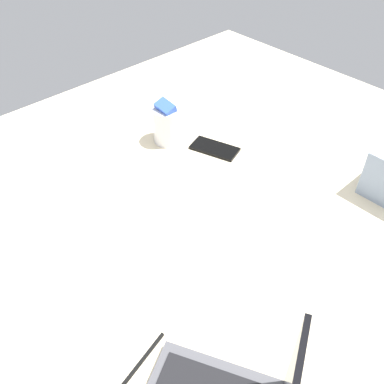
# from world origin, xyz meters

# --- Properties ---
(bed_mattress) EXTENTS (1.80, 1.40, 0.18)m
(bed_mattress) POSITION_xyz_m (0.00, 0.00, 0.09)
(bed_mattress) COLOR beige
(bed_mattress) RESTS_ON ground
(snack_cup) EXTENTS (0.09, 0.10, 0.14)m
(snack_cup) POSITION_xyz_m (-0.13, -0.22, 0.24)
(snack_cup) COLOR silver
(snack_cup) RESTS_ON bed_mattress
(cell_phone) EXTENTS (0.11, 0.15, 0.01)m
(cell_phone) POSITION_xyz_m (-0.19, -0.09, 0.18)
(cell_phone) COLOR black
(cell_phone) RESTS_ON bed_mattress
(charger_cable) EXTENTS (0.17, 0.05, 0.01)m
(charger_cable) POSITION_xyz_m (0.39, 0.29, 0.18)
(charger_cable) COLOR black
(charger_cable) RESTS_ON bed_mattress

